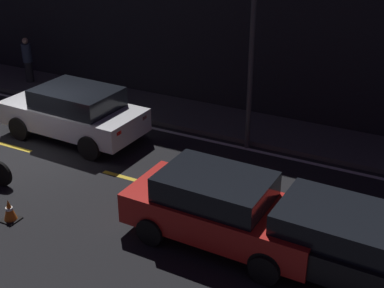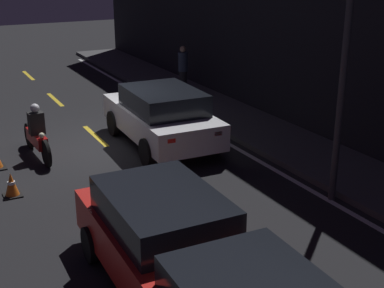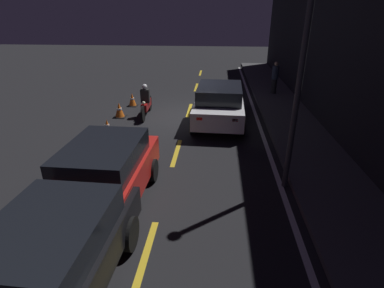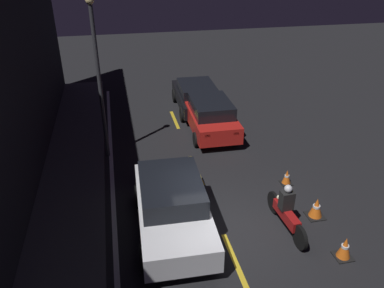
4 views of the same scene
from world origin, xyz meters
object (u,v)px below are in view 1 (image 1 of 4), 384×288
object	(u,v)px
van_black	(344,242)
traffic_cone_far	(9,210)
sedan_white	(75,112)
street_lamp	(252,35)
taxi_red	(221,208)
pedestrian	(28,60)

from	to	relation	value
van_black	traffic_cone_far	distance (m)	7.12
sedan_white	street_lamp	world-z (taller)	street_lamp
taxi_red	traffic_cone_far	world-z (taller)	taxi_red
traffic_cone_far	street_lamp	bearing A→B (deg)	60.98
taxi_red	pedestrian	bearing A→B (deg)	153.20
sedan_white	van_black	distance (m)	8.77
van_black	traffic_cone_far	bearing A→B (deg)	-165.63
taxi_red	sedan_white	bearing A→B (deg)	157.26
van_black	street_lamp	bearing A→B (deg)	132.29
pedestrian	sedan_white	bearing A→B (deg)	-32.90
taxi_red	traffic_cone_far	distance (m)	4.72
taxi_red	van_black	world-z (taller)	taxi_red
sedan_white	taxi_red	distance (m)	6.44
sedan_white	van_black	xyz separation A→B (m)	(8.38, -2.58, -0.08)
sedan_white	traffic_cone_far	world-z (taller)	sedan_white
taxi_red	street_lamp	size ratio (longest dim) A/B	0.71
van_black	sedan_white	bearing A→B (deg)	164.63
van_black	street_lamp	world-z (taller)	street_lamp
sedan_white	taxi_red	bearing A→B (deg)	158.08
taxi_red	traffic_cone_far	bearing A→B (deg)	-159.88
van_black	traffic_cone_far	xyz separation A→B (m)	(-6.93, -1.56, -0.50)
van_black	street_lamp	xyz separation A→B (m)	(-3.68, 4.30, 2.49)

